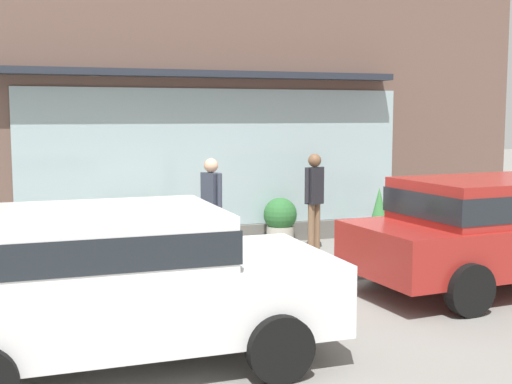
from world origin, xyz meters
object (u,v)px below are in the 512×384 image
pedestrian_with_handbag (210,203)px  potted_plant_window_right (407,221)px  potted_plant_low_front (379,216)px  potted_plant_doorstep (280,220)px  pedestrian_passerby (314,194)px  potted_plant_near_hydrant (155,233)px  fire_hydrant (198,244)px  parked_car_white (114,276)px  parked_car_red (499,226)px

pedestrian_with_handbag → potted_plant_window_right: (4.33, 1.04, -0.67)m
potted_plant_low_front → potted_plant_doorstep: potted_plant_low_front is taller
pedestrian_passerby → pedestrian_with_handbag: bearing=164.9°
potted_plant_window_right → potted_plant_near_hydrant: bearing=-178.8°
fire_hydrant → potted_plant_doorstep: (2.06, 1.83, 0.00)m
fire_hydrant → pedestrian_with_handbag: 0.94m
parked_car_white → parked_car_red: bearing=12.4°
parked_car_red → potted_plant_low_front: size_ratio=4.29×
potted_plant_near_hydrant → potted_plant_window_right: bearing=1.2°
parked_car_white → potted_plant_doorstep: (3.77, 5.21, -0.41)m
pedestrian_passerby → potted_plant_doorstep: (-0.33, 0.82, -0.56)m
pedestrian_with_handbag → parked_car_red: (3.41, -2.86, -0.12)m
fire_hydrant → parked_car_red: parked_car_red is taller
parked_car_white → potted_plant_window_right: bearing=38.6°
potted_plant_low_front → potted_plant_window_right: size_ratio=1.78×
pedestrian_passerby → parked_car_red: 3.50m
pedestrian_passerby → potted_plant_near_hydrant: bearing=143.0°
fire_hydrant → parked_car_white: size_ratio=0.23×
parked_car_red → potted_plant_doorstep: parked_car_red is taller
potted_plant_near_hydrant → parked_car_white: bearing=-105.1°
pedestrian_passerby → potted_plant_near_hydrant: (-2.75, 0.59, -0.64)m
potted_plant_near_hydrant → potted_plant_doorstep: bearing=5.5°
fire_hydrant → potted_plant_window_right: bearing=19.9°
potted_plant_low_front → potted_plant_window_right: potted_plant_low_front is taller
potted_plant_doorstep → potted_plant_near_hydrant: (-2.42, -0.23, -0.08)m
potted_plant_near_hydrant → pedestrian_with_handbag: bearing=-51.4°
pedestrian_with_handbag → fire_hydrant: bearing=118.1°
potted_plant_doorstep → potted_plant_window_right: (2.66, -0.13, -0.14)m
parked_car_red → potted_plant_window_right: size_ratio=7.62×
parked_car_white → potted_plant_window_right: parked_car_white is taller
parked_car_white → potted_plant_window_right: (6.42, 5.09, -0.54)m
pedestrian_with_handbag → potted_plant_near_hydrant: 1.34m
pedestrian_passerby → potted_plant_doorstep: size_ratio=1.97×
parked_car_red → potted_plant_window_right: 4.05m
potted_plant_doorstep → fire_hydrant: bearing=-138.4°
pedestrian_with_handbag → parked_car_red: size_ratio=0.38×
potted_plant_doorstep → potted_plant_near_hydrant: 2.44m
potted_plant_near_hydrant → fire_hydrant: bearing=-77.3°
pedestrian_passerby → potted_plant_doorstep: bearing=86.8°
parked_car_red → fire_hydrant: bearing=145.6°
potted_plant_low_front → potted_plant_window_right: bearing=21.4°
pedestrian_with_handbag → parked_car_white: size_ratio=0.42×
pedestrian_passerby → parked_car_white: (-4.09, -4.39, -0.16)m
pedestrian_passerby → parked_car_red: bearing=-91.2°
potted_plant_near_hydrant → pedestrian_passerby: bearing=-12.1°
parked_car_red → potted_plant_low_front: 3.60m
fire_hydrant → potted_plant_doorstep: bearing=41.6°
pedestrian_with_handbag → potted_plant_doorstep: (1.68, 1.17, -0.54)m
potted_plant_near_hydrant → potted_plant_low_front: bearing=-2.8°
potted_plant_window_right → potted_plant_low_front: bearing=-158.6°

